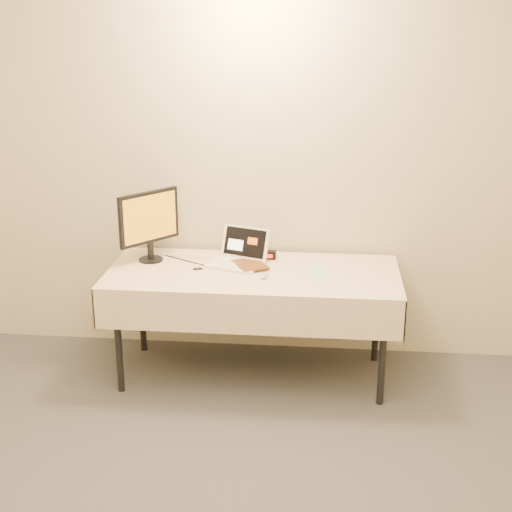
# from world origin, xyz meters

# --- Properties ---
(back_wall) EXTENTS (4.00, 0.10, 2.70)m
(back_wall) POSITION_xyz_m (0.00, 2.50, 1.35)
(back_wall) COLOR beige
(back_wall) RESTS_ON ground
(table) EXTENTS (1.86, 0.81, 0.74)m
(table) POSITION_xyz_m (0.00, 2.05, 0.68)
(table) COLOR black
(table) RESTS_ON ground
(laptop) EXTENTS (0.42, 0.40, 0.22)m
(laptop) POSITION_xyz_m (-0.10, 2.18, 0.79)
(laptop) COLOR white
(laptop) RESTS_ON table
(monitor) EXTENTS (0.32, 0.37, 0.47)m
(monitor) POSITION_xyz_m (-0.70, 2.19, 1.01)
(monitor) COLOR black
(monitor) RESTS_ON table
(book) EXTENTS (0.17, 0.11, 0.24)m
(book) POSITION_xyz_m (-0.11, 2.08, 0.86)
(book) COLOR #98551B
(book) RESTS_ON table
(alarm_clock) EXTENTS (0.14, 0.07, 0.06)m
(alarm_clock) POSITION_xyz_m (0.06, 2.30, 0.77)
(alarm_clock) COLOR black
(alarm_clock) RESTS_ON table
(clicker) EXTENTS (0.06, 0.09, 0.02)m
(clicker) POSITION_xyz_m (0.08, 1.94, 0.75)
(clicker) COLOR silver
(clicker) RESTS_ON table
(paper_form) EXTENTS (0.14, 0.31, 0.00)m
(paper_form) POSITION_xyz_m (0.42, 2.03, 0.74)
(paper_form) COLOR #B2E0B4
(paper_form) RESTS_ON table
(usb_dongle) EXTENTS (0.06, 0.03, 0.01)m
(usb_dongle) POSITION_xyz_m (-0.36, 2.04, 0.74)
(usb_dongle) COLOR black
(usb_dongle) RESTS_ON table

